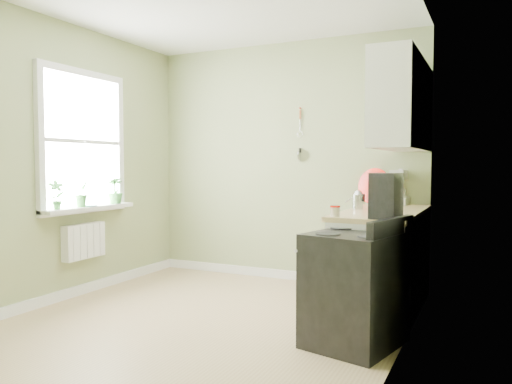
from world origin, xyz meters
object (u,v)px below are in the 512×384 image
at_px(stand_mixer, 399,188).
at_px(kettle, 358,200).
at_px(stove, 355,288).
at_px(coffee_maker, 386,197).

height_order(stand_mixer, kettle, stand_mixer).
bearing_deg(stand_mixer, stove, -90.83).
bearing_deg(kettle, coffee_maker, -61.44).
bearing_deg(stand_mixer, coffee_maker, -84.49).
distance_m(stand_mixer, kettle, 0.77).
height_order(stand_mixer, coffee_maker, stand_mixer).
xyz_separation_m(stand_mixer, kettle, (-0.25, -0.72, -0.08)).
bearing_deg(kettle, stand_mixer, 70.75).
relative_size(stand_mixer, coffee_maker, 1.14).
relative_size(stove, stand_mixer, 2.40).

